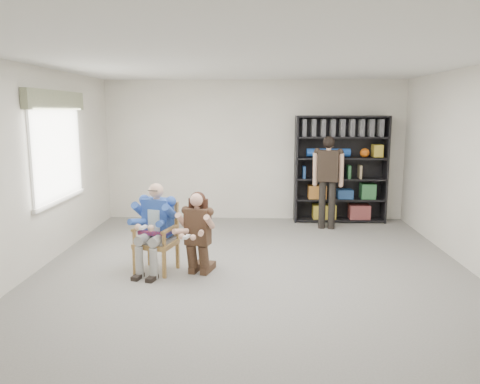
# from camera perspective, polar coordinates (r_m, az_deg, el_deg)

# --- Properties ---
(room_shell) EXTENTS (6.00, 7.00, 2.80)m
(room_shell) POSITION_cam_1_polar(r_m,az_deg,el_deg) (6.00, 1.73, 2.30)
(room_shell) COLOR beige
(room_shell) RESTS_ON ground
(floor) EXTENTS (6.00, 7.00, 0.01)m
(floor) POSITION_cam_1_polar(r_m,az_deg,el_deg) (6.33, 1.66, -10.35)
(floor) COLOR slate
(floor) RESTS_ON ground
(window_left) EXTENTS (0.16, 2.00, 1.75)m
(window_left) POSITION_cam_1_polar(r_m,az_deg,el_deg) (7.57, -21.27, 4.96)
(window_left) COLOR silver
(window_left) RESTS_ON room_shell
(armchair) EXTENTS (0.68, 0.66, 0.95)m
(armchair) POSITION_cam_1_polar(r_m,az_deg,el_deg) (6.51, -10.21, -5.53)
(armchair) COLOR olive
(armchair) RESTS_ON floor
(seated_man) EXTENTS (0.71, 0.86, 1.24)m
(seated_man) POSITION_cam_1_polar(r_m,az_deg,el_deg) (6.48, -10.25, -4.31)
(seated_man) COLOR #2F519A
(seated_man) RESTS_ON floor
(kneeling_woman) EXTENTS (0.66, 0.86, 1.14)m
(kneeling_woman) POSITION_cam_1_polar(r_m,az_deg,el_deg) (6.28, -5.26, -5.14)
(kneeling_woman) COLOR #37251B
(kneeling_woman) RESTS_ON floor
(bookshelf) EXTENTS (1.80, 0.38, 2.10)m
(bookshelf) POSITION_cam_1_polar(r_m,az_deg,el_deg) (9.45, 12.15, 2.72)
(bookshelf) COLOR black
(bookshelf) RESTS_ON floor
(standing_man) EXTENTS (0.59, 0.41, 1.73)m
(standing_man) POSITION_cam_1_polar(r_m,az_deg,el_deg) (8.83, 10.64, 1.08)
(standing_man) COLOR black
(standing_man) RESTS_ON floor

